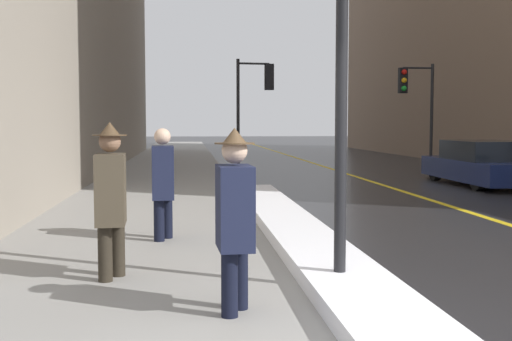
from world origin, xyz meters
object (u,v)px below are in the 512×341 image
pedestrian_in_fedora (235,213)px  pedestrian_trailing (111,194)px  parked_car_navy (484,164)px  traffic_light_near (257,91)px  pedestrian_in_glasses (163,178)px  traffic_light_far (414,93)px

pedestrian_in_fedora → pedestrian_trailing: 1.85m
pedestrian_trailing → parked_car_navy: size_ratio=0.36×
traffic_light_near → pedestrian_in_glasses: (-2.77, -12.99, -1.92)m
traffic_light_near → pedestrian_trailing: bearing=-107.4°
traffic_light_far → parked_car_navy: (0.01, -5.53, -2.18)m
pedestrian_trailing → pedestrian_in_glasses: size_ratio=1.05×
pedestrian_in_glasses → parked_car_navy: 11.25m
traffic_light_far → pedestrian_in_fedora: (-7.64, -16.67, -1.85)m
pedestrian_trailing → pedestrian_in_glasses: pedestrian_trailing is taller
traffic_light_far → pedestrian_in_fedora: 18.43m
pedestrian_in_fedora → pedestrian_trailing: size_ratio=0.97×
pedestrian_trailing → pedestrian_in_glasses: (0.47, 2.29, -0.03)m
pedestrian_in_glasses → parked_car_navy: (8.41, 7.47, -0.32)m
pedestrian_in_fedora → pedestrian_trailing: bearing=-141.3°
traffic_light_near → traffic_light_far: traffic_light_near is taller
pedestrian_trailing → parked_car_navy: bearing=134.9°
traffic_light_far → traffic_light_near: bearing=-2.4°
traffic_light_near → pedestrian_in_fedora: size_ratio=2.37×
pedestrian_in_fedora → parked_car_navy: size_ratio=0.35×
traffic_light_far → pedestrian_in_fedora: bearing=62.9°
parked_car_navy → traffic_light_far: bearing=0.9°
traffic_light_near → pedestrian_trailing: (-3.23, -15.28, -1.89)m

